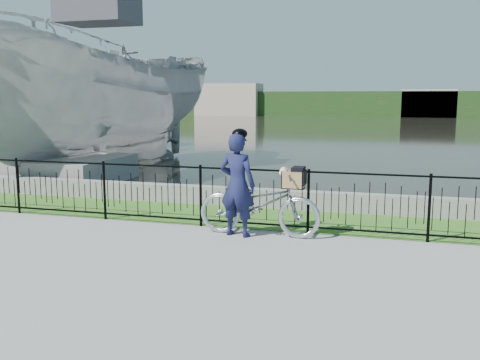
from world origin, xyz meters
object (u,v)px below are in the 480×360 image
(bicycle_rig, at_px, (260,203))
(boat_far, at_px, (54,125))
(boat_near, at_px, (102,100))
(cyclist, at_px, (237,183))

(bicycle_rig, relative_size, boat_far, 0.16)
(boat_near, distance_m, boat_far, 7.54)
(boat_near, bearing_deg, bicycle_rig, -42.94)
(boat_near, height_order, boat_far, boat_near)
(bicycle_rig, relative_size, boat_near, 0.18)
(boat_far, bearing_deg, bicycle_rig, -43.24)
(bicycle_rig, height_order, cyclist, cyclist)
(cyclist, relative_size, boat_near, 0.16)
(bicycle_rig, bearing_deg, cyclist, -161.87)
(bicycle_rig, distance_m, boat_far, 16.52)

